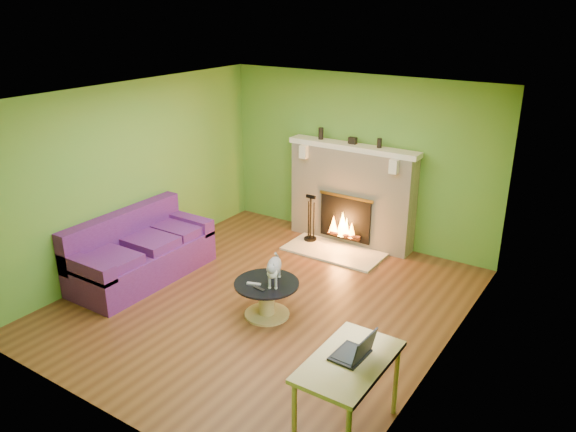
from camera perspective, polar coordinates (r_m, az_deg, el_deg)
name	(u,v)px	position (r m, az deg, el deg)	size (l,w,h in m)	color
floor	(265,301)	(7.26, -2.31, -8.66)	(5.00, 5.00, 0.00)	brown
ceiling	(262,96)	(6.38, -2.66, 12.06)	(5.00, 5.00, 0.00)	white
wall_back	(358,160)	(8.76, 7.16, 5.71)	(5.00, 5.00, 0.00)	#659932
wall_front	(92,291)	(5.07, -19.31, -7.16)	(5.00, 5.00, 0.00)	#659932
wall_left	(133,176)	(8.17, -15.43, 3.97)	(5.00, 5.00, 0.00)	#659932
wall_right	(449,249)	(5.78, 16.00, -3.24)	(5.00, 5.00, 0.00)	#659932
window_frame	(416,259)	(4.89, 12.86, -4.24)	(1.20, 1.20, 0.00)	silver
window_pane	(415,258)	(4.90, 12.77, -4.22)	(1.06, 1.06, 0.00)	white
fireplace	(351,195)	(8.75, 6.47, 2.12)	(2.10, 0.46, 1.58)	beige
hearth	(334,251)	(8.61, 4.68, -3.58)	(1.50, 0.75, 0.03)	beige
mantel	(353,147)	(8.52, 6.61, 6.97)	(2.10, 0.28, 0.08)	white
sofa	(140,253)	(7.99, -14.84, -3.67)	(0.90, 2.00, 0.90)	#4F1A63
coffee_table	(267,297)	(6.84, -2.17, -8.18)	(0.79, 0.79, 0.44)	tan
desk	(349,369)	(4.96, 6.20, -15.18)	(0.60, 1.04, 0.77)	tan
cat	(274,269)	(6.66, -1.40, -5.41)	(0.21, 0.59, 0.37)	slate
remote_silver	(254,284)	(6.71, -3.49, -6.89)	(0.17, 0.04, 0.02)	gray
remote_black	(259,289)	(6.61, -2.96, -7.38)	(0.16, 0.04, 0.02)	black
laptop	(351,343)	(4.88, 6.37, -12.71)	(0.30, 0.34, 0.26)	black
fire_tools	(311,218)	(8.81, 2.30, -0.16)	(0.20, 0.20, 0.75)	black
mantel_vase_left	(321,133)	(8.78, 3.37, 8.37)	(0.08, 0.08, 0.18)	black
mantel_vase_right	(379,143)	(8.35, 9.27, 7.32)	(0.07, 0.07, 0.14)	black
mantel_box	(353,141)	(8.53, 6.58, 7.62)	(0.12, 0.08, 0.10)	black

